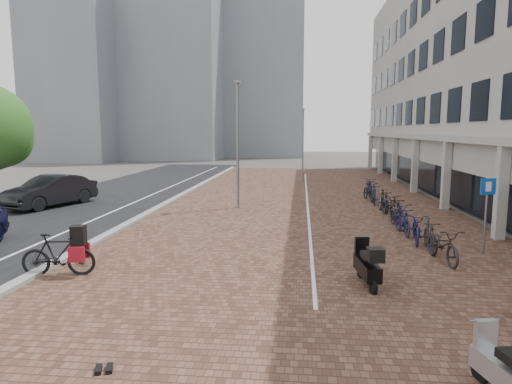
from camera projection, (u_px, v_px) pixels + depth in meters
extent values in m
plane|color=#474442|center=(235.00, 266.00, 12.65)|extent=(140.00, 140.00, 0.00)
cube|color=brown|center=(304.00, 201.00, 24.28)|extent=(14.50, 42.00, 0.04)
cube|color=black|center=(110.00, 198.00, 25.38)|extent=(8.00, 50.00, 0.03)
cube|color=gray|center=(177.00, 198.00, 24.98)|extent=(0.35, 42.00, 0.14)
cube|color=white|center=(144.00, 198.00, 25.18)|extent=(0.12, 44.00, 0.00)
cube|color=white|center=(307.00, 200.00, 24.25)|extent=(0.10, 30.00, 0.00)
cube|color=#AAAAA5|center=(495.00, 50.00, 25.95)|extent=(8.00, 40.00, 13.00)
cube|color=black|center=(428.00, 165.00, 27.22)|extent=(0.15, 38.00, 3.20)
cube|color=#AAAAA5|center=(426.00, 137.00, 27.00)|extent=(1.60, 38.00, 0.30)
cube|color=#AAAAA5|center=(501.00, 192.00, 15.48)|extent=(0.35, 0.35, 3.40)
cube|color=#AAAAA5|center=(446.00, 175.00, 21.39)|extent=(0.35, 0.35, 3.40)
cube|color=#AAAAA5|center=(415.00, 165.00, 27.30)|extent=(0.35, 0.35, 3.40)
cube|color=#AAAAA5|center=(395.00, 159.00, 33.21)|extent=(0.35, 0.35, 3.40)
cube|color=#AAAAA5|center=(381.00, 155.00, 39.13)|extent=(0.35, 0.35, 3.40)
cube|color=#AAAAA5|center=(370.00, 152.00, 45.04)|extent=(0.35, 0.35, 3.40)
cube|color=gray|center=(169.00, 39.00, 59.36)|extent=(14.00, 12.00, 32.00)
cube|color=gray|center=(263.00, 68.00, 65.47)|extent=(12.00, 10.00, 26.00)
cube|color=gray|center=(78.00, 80.00, 55.28)|extent=(10.00, 10.00, 20.00)
imported|color=black|center=(50.00, 191.00, 22.43)|extent=(3.13, 5.10, 1.59)
imported|color=black|center=(58.00, 255.00, 11.72)|extent=(1.98, 0.84, 1.15)
cube|color=black|center=(57.00, 236.00, 11.65)|extent=(0.39, 0.37, 0.52)
cube|color=maroon|center=(50.00, 252.00, 11.73)|extent=(0.42, 0.18, 0.40)
cube|color=maroon|center=(66.00, 253.00, 11.69)|extent=(0.42, 0.18, 0.40)
cylinder|color=slate|center=(485.00, 220.00, 13.64)|extent=(0.07, 0.07, 2.19)
cube|color=#0E49B7|center=(488.00, 187.00, 13.47)|extent=(0.49, 0.17, 0.50)
cylinder|color=slate|center=(238.00, 146.00, 21.51)|extent=(0.12, 0.12, 6.12)
cylinder|color=gray|center=(303.00, 146.00, 33.19)|extent=(0.12, 0.12, 5.39)
sphere|color=#2D5E20|center=(4.00, 139.00, 21.55)|extent=(2.64, 2.64, 2.64)
imported|color=black|center=(443.00, 245.00, 12.96)|extent=(0.95, 2.05, 1.04)
imported|color=black|center=(429.00, 235.00, 14.10)|extent=(0.66, 1.79, 1.05)
imported|color=#17173F|center=(416.00, 228.00, 15.25)|extent=(1.01, 2.06, 1.04)
imported|color=#16163D|center=(403.00, 221.00, 16.40)|extent=(0.63, 1.78, 1.05)
imported|color=#222228|center=(398.00, 215.00, 17.53)|extent=(0.87, 2.03, 1.04)
imported|color=black|center=(396.00, 210.00, 18.65)|extent=(0.55, 1.76, 1.05)
imported|color=black|center=(389.00, 205.00, 19.79)|extent=(0.87, 2.03, 1.04)
imported|color=black|center=(384.00, 201.00, 20.92)|extent=(0.59, 1.77, 1.05)
imported|color=#5A5953|center=(381.00, 198.00, 22.05)|extent=(0.99, 2.06, 1.04)
imported|color=#121A32|center=(374.00, 194.00, 23.20)|extent=(0.62, 1.78, 1.05)
imported|color=black|center=(369.00, 191.00, 24.34)|extent=(0.92, 2.04, 1.04)
imported|color=#16163C|center=(370.00, 189.00, 25.45)|extent=(0.62, 1.78, 1.05)
imported|color=black|center=(369.00, 186.00, 26.57)|extent=(0.75, 1.99, 1.04)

